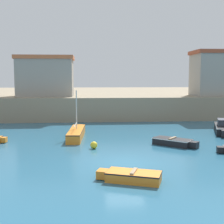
{
  "coord_description": "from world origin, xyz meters",
  "views": [
    {
      "loc": [
        -2.31,
        -19.63,
        5.48
      ],
      "look_at": [
        0.04,
        11.51,
        2.0
      ],
      "focal_mm": 50.0,
      "sensor_mm": 36.0,
      "label": 1
    }
  ],
  "objects_px": {
    "motorboat_black_0": "(224,128)",
    "dinghy_black_3": "(174,142)",
    "dinghy_orange_4": "(131,176)",
    "mooring_buoy": "(94,145)",
    "harbor_shed_far_end": "(223,73)",
    "harbor_shed_near_wharf": "(46,76)",
    "sailboat_orange_5": "(76,133)"
  },
  "relations": [
    {
      "from": "motorboat_black_0",
      "to": "dinghy_black_3",
      "type": "xyz_separation_m",
      "value": [
        -6.54,
        -5.26,
        -0.2
      ]
    },
    {
      "from": "motorboat_black_0",
      "to": "dinghy_orange_4",
      "type": "relative_size",
      "value": 1.6
    },
    {
      "from": "motorboat_black_0",
      "to": "mooring_buoy",
      "type": "bearing_deg",
      "value": -155.63
    },
    {
      "from": "dinghy_black_3",
      "to": "harbor_shed_far_end",
      "type": "bearing_deg",
      "value": 56.21
    },
    {
      "from": "dinghy_orange_4",
      "to": "harbor_shed_near_wharf",
      "type": "distance_m",
      "value": 28.07
    },
    {
      "from": "motorboat_black_0",
      "to": "dinghy_black_3",
      "type": "height_order",
      "value": "motorboat_black_0"
    },
    {
      "from": "harbor_shed_far_end",
      "to": "harbor_shed_near_wharf",
      "type": "bearing_deg",
      "value": 177.88
    },
    {
      "from": "mooring_buoy",
      "to": "sailboat_orange_5",
      "type": "bearing_deg",
      "value": 108.59
    },
    {
      "from": "sailboat_orange_5",
      "to": "harbor_shed_far_end",
      "type": "height_order",
      "value": "harbor_shed_far_end"
    },
    {
      "from": "dinghy_black_3",
      "to": "mooring_buoy",
      "type": "relative_size",
      "value": 6.15
    },
    {
      "from": "mooring_buoy",
      "to": "harbor_shed_far_end",
      "type": "height_order",
      "value": "harbor_shed_far_end"
    },
    {
      "from": "dinghy_black_3",
      "to": "harbor_shed_near_wharf",
      "type": "relative_size",
      "value": 0.46
    },
    {
      "from": "sailboat_orange_5",
      "to": "harbor_shed_near_wharf",
      "type": "distance_m",
      "value": 15.75
    },
    {
      "from": "sailboat_orange_5",
      "to": "mooring_buoy",
      "type": "relative_size",
      "value": 11.6
    },
    {
      "from": "dinghy_black_3",
      "to": "dinghy_orange_4",
      "type": "distance_m",
      "value": 9.58
    },
    {
      "from": "harbor_shed_near_wharf",
      "to": "harbor_shed_far_end",
      "type": "height_order",
      "value": "harbor_shed_far_end"
    },
    {
      "from": "motorboat_black_0",
      "to": "harbor_shed_far_end",
      "type": "height_order",
      "value": "harbor_shed_far_end"
    },
    {
      "from": "sailboat_orange_5",
      "to": "mooring_buoy",
      "type": "xyz_separation_m",
      "value": [
        1.51,
        -4.5,
        -0.16
      ]
    },
    {
      "from": "sailboat_orange_5",
      "to": "dinghy_black_3",
      "type": "bearing_deg",
      "value": -25.83
    },
    {
      "from": "motorboat_black_0",
      "to": "harbor_shed_near_wharf",
      "type": "xyz_separation_m",
      "value": [
        -19.08,
        12.74,
        5.16
      ]
    },
    {
      "from": "motorboat_black_0",
      "to": "harbor_shed_near_wharf",
      "type": "height_order",
      "value": "harbor_shed_near_wharf"
    },
    {
      "from": "mooring_buoy",
      "to": "harbor_shed_far_end",
      "type": "xyz_separation_m",
      "value": [
        17.93,
        17.75,
        5.77
      ]
    },
    {
      "from": "dinghy_black_3",
      "to": "dinghy_orange_4",
      "type": "xyz_separation_m",
      "value": [
        -4.63,
        -8.38,
        -0.02
      ]
    },
    {
      "from": "dinghy_orange_4",
      "to": "harbor_shed_far_end",
      "type": "relative_size",
      "value": 0.42
    },
    {
      "from": "harbor_shed_near_wharf",
      "to": "harbor_shed_far_end",
      "type": "bearing_deg",
      "value": -2.12
    },
    {
      "from": "motorboat_black_0",
      "to": "harbor_shed_far_end",
      "type": "relative_size",
      "value": 0.67
    },
    {
      "from": "motorboat_black_0",
      "to": "sailboat_orange_5",
      "type": "relative_size",
      "value": 0.88
    },
    {
      "from": "motorboat_black_0",
      "to": "sailboat_orange_5",
      "type": "distance_m",
      "value": 14.59
    },
    {
      "from": "sailboat_orange_5",
      "to": "mooring_buoy",
      "type": "distance_m",
      "value": 4.75
    },
    {
      "from": "dinghy_black_3",
      "to": "mooring_buoy",
      "type": "height_order",
      "value": "dinghy_black_3"
    },
    {
      "from": "motorboat_black_0",
      "to": "mooring_buoy",
      "type": "height_order",
      "value": "motorboat_black_0"
    },
    {
      "from": "harbor_shed_far_end",
      "to": "sailboat_orange_5",
      "type": "bearing_deg",
      "value": -145.74
    }
  ]
}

